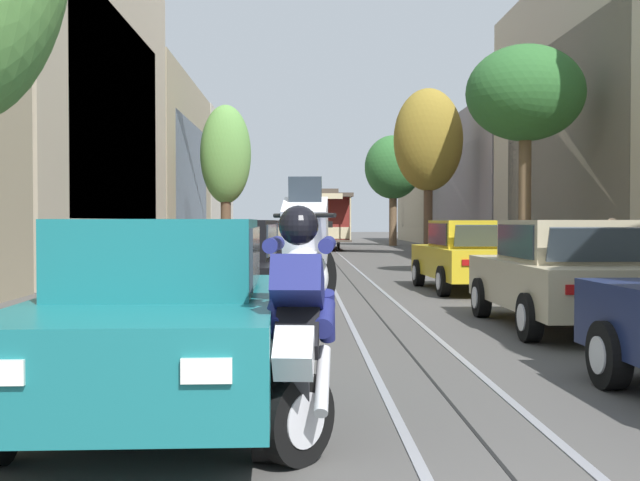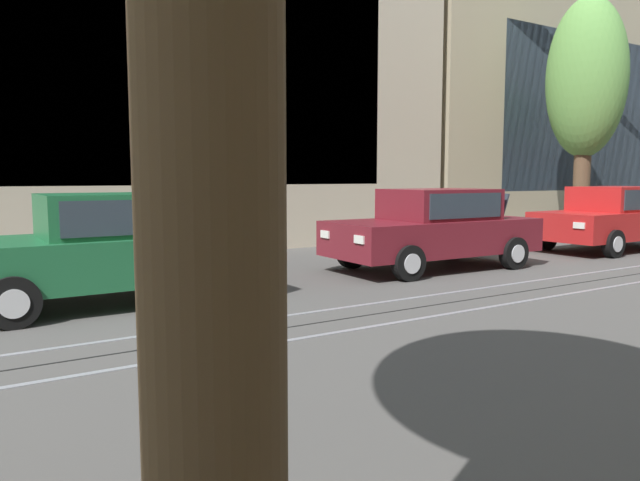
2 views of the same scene
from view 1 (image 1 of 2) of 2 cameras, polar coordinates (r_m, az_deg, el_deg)
name	(u,v)px [view 1 (image 1 of 2)]	position (r m, az deg, el deg)	size (l,w,h in m)	color
ground_plane	(335,263)	(29.52, 1.10, -1.64)	(168.64, 168.64, 0.00)	#4C4947
trolley_track_rails	(330,257)	(34.25, 0.75, -1.21)	(1.14, 75.46, 0.01)	gray
building_facade_left	(112,152)	(37.11, -14.67, 6.13)	(5.88, 67.16, 10.87)	tan
building_facade_right	(549,164)	(35.33, 16.10, 5.31)	(4.99, 67.16, 9.94)	beige
parked_car_teal_near_left	(163,315)	(6.66, -11.18, -5.23)	(2.07, 4.39, 1.58)	#196B70
parked_car_black_second_left	(222,271)	(12.19, -7.02, -2.21)	(2.11, 4.41, 1.58)	black
parked_car_black_mid_left	(246,254)	(18.38, -5.31, -0.99)	(2.04, 4.38, 1.58)	black
parked_car_green_fourth_left	(256,247)	(23.51, -4.60, -0.47)	(2.01, 4.36, 1.58)	#1E6038
parked_car_maroon_fifth_left	(266,242)	(29.71, -3.88, -0.08)	(2.07, 4.39, 1.58)	maroon
parked_car_red_sixth_left	(274,238)	(35.58, -3.31, 0.17)	(2.03, 4.37, 1.58)	red
parked_car_teal_far_left	(276,236)	(41.94, -3.15, 0.36)	(2.04, 4.38, 1.58)	#196B70
parked_car_beige_second_right	(563,274)	(12.14, 17.03, -2.28)	(2.02, 4.37, 1.58)	#C1B28E
parked_car_yellow_mid_right	(469,255)	(18.12, 10.64, -1.04)	(2.13, 4.42, 1.58)	gold
street_tree_kerb_left_second	(226,156)	(37.95, -6.77, 6.00)	(2.39, 2.00, 7.04)	brown
street_tree_kerb_right_second	(525,95)	(23.06, 14.49, 10.04)	(3.29, 2.81, 6.44)	brown
street_tree_kerb_right_mid	(428,141)	(37.52, 7.76, 7.08)	(3.22, 2.67, 7.72)	brown
street_tree_kerb_right_fourth	(393,168)	(50.71, 5.25, 5.19)	(3.60, 3.29, 6.98)	brown
cable_car_trolley	(323,219)	(44.74, 0.25, 1.53)	(2.76, 9.17, 3.28)	maroon
motorcycle_with_rider	(302,306)	(5.45, -1.31, -4.68)	(0.56, 1.81, 1.89)	black
pedestrian_on_left_pavement	(612,252)	(17.71, 20.16, -0.77)	(0.55, 0.38, 1.63)	#282D38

